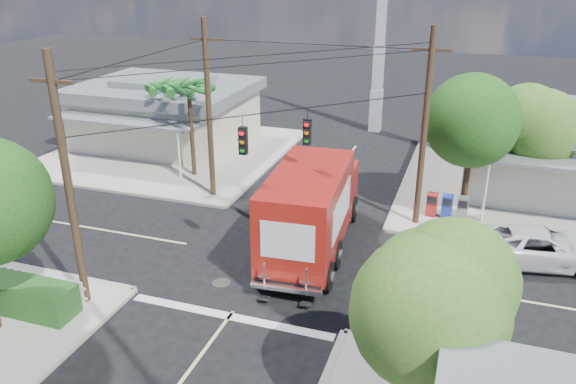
% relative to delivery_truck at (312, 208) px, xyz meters
% --- Properties ---
extents(ground, '(120.00, 120.00, 0.00)m').
position_rel_delivery_truck_xyz_m(ground, '(-1.29, -1.27, -1.93)').
color(ground, black).
rests_on(ground, ground).
extents(sidewalk_ne, '(14.12, 14.12, 0.14)m').
position_rel_delivery_truck_xyz_m(sidewalk_ne, '(9.59, 9.61, -1.86)').
color(sidewalk_ne, '#A7A297').
rests_on(sidewalk_ne, ground).
extents(sidewalk_nw, '(14.12, 14.12, 0.14)m').
position_rel_delivery_truck_xyz_m(sidewalk_nw, '(-12.17, 9.61, -1.86)').
color(sidewalk_nw, '#A7A297').
rests_on(sidewalk_nw, ground).
extents(road_markings, '(32.00, 32.00, 0.01)m').
position_rel_delivery_truck_xyz_m(road_markings, '(-1.29, -2.74, -1.93)').
color(road_markings, beige).
rests_on(road_markings, ground).
extents(building_nw, '(10.80, 10.20, 4.30)m').
position_rel_delivery_truck_xyz_m(building_nw, '(-13.29, 11.20, 0.29)').
color(building_nw, beige).
rests_on(building_nw, sidewalk_nw).
extents(radio_tower, '(0.80, 0.80, 17.00)m').
position_rel_delivery_truck_xyz_m(radio_tower, '(-0.79, 18.73, 3.71)').
color(radio_tower, silver).
rests_on(radio_tower, ground).
extents(tree_ne_front, '(4.21, 4.14, 6.66)m').
position_rel_delivery_truck_xyz_m(tree_ne_front, '(5.92, 5.49, 2.83)').
color(tree_ne_front, '#422D1C').
rests_on(tree_ne_front, sidewalk_ne).
extents(tree_ne_back, '(3.77, 3.66, 5.82)m').
position_rel_delivery_truck_xyz_m(tree_ne_back, '(8.52, 7.69, 2.25)').
color(tree_ne_back, '#422D1C').
rests_on(tree_ne_back, sidewalk_ne).
extents(tree_se, '(3.67, 3.54, 5.62)m').
position_rel_delivery_truck_xyz_m(tree_se, '(5.72, -8.51, 2.11)').
color(tree_se, '#422D1C').
rests_on(tree_se, sidewalk_se).
extents(palm_nw_front, '(3.01, 3.08, 5.59)m').
position_rel_delivery_truck_xyz_m(palm_nw_front, '(-8.79, 6.23, 3.11)').
color(palm_nw_front, '#422D1C').
rests_on(palm_nw_front, sidewalk_nw).
extents(palm_nw_back, '(3.01, 3.08, 5.19)m').
position_rel_delivery_truck_xyz_m(palm_nw_back, '(-10.79, 7.73, 2.74)').
color(palm_nw_back, '#422D1C').
rests_on(palm_nw_back, sidewalk_nw).
extents(utility_poles, '(12.00, 10.68, 9.00)m').
position_rel_delivery_truck_xyz_m(utility_poles, '(-2.87, 0.34, 2.74)').
color(utility_poles, '#473321').
rests_on(utility_poles, ground).
extents(picket_fence, '(5.94, 0.06, 1.00)m').
position_rel_delivery_truck_xyz_m(picket_fence, '(-9.09, -6.87, -1.25)').
color(picket_fence, silver).
rests_on(picket_fence, sidewalk_sw).
extents(vending_boxes, '(1.90, 0.50, 1.10)m').
position_rel_delivery_truck_xyz_m(vending_boxes, '(5.21, 4.93, -1.24)').
color(vending_boxes, '#A91D1C').
rests_on(vending_boxes, sidewalk_ne).
extents(delivery_truck, '(3.38, 8.98, 3.81)m').
position_rel_delivery_truck_xyz_m(delivery_truck, '(0.00, 0.00, 0.00)').
color(delivery_truck, black).
rests_on(delivery_truck, ground).
extents(parked_car, '(5.76, 3.49, 1.50)m').
position_rel_delivery_truck_xyz_m(parked_car, '(9.03, 1.85, -1.19)').
color(parked_car, silver).
rests_on(parked_car, ground).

